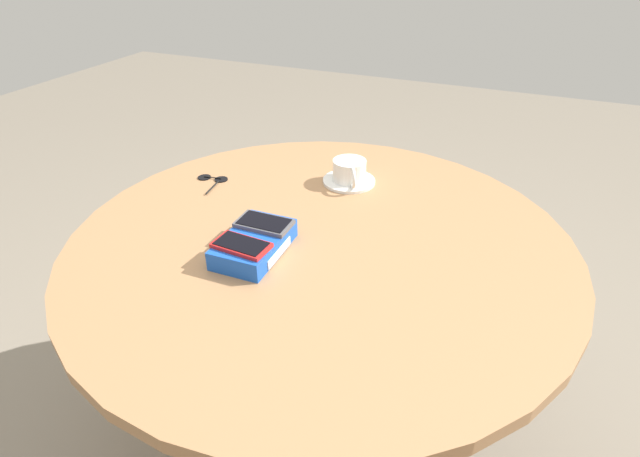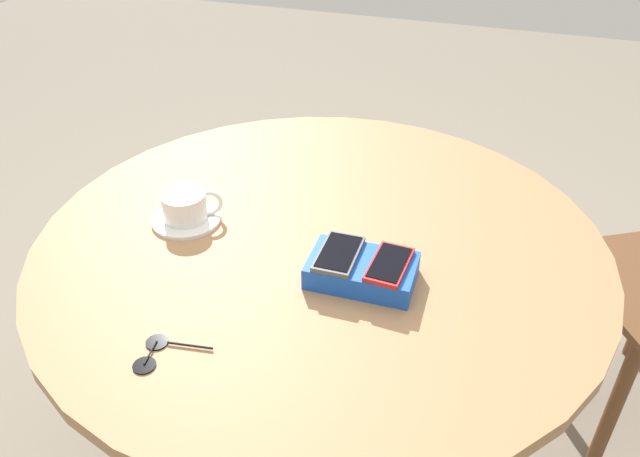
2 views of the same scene
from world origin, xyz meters
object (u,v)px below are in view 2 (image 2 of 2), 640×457
object	(u,v)px
saucer	(186,219)
coffee_cup	(186,205)
phone_gray	(339,254)
phone_red	(389,264)
phone_box	(362,270)
round_table	(320,278)
sunglasses	(156,353)

from	to	relation	value
saucer	coffee_cup	xyz separation A→B (m)	(-0.00, -0.00, 0.03)
phone_gray	phone_red	bearing A→B (deg)	178.99
phone_gray	saucer	bearing A→B (deg)	-11.31
phone_box	round_table	bearing A→B (deg)	-42.44
sunglasses	phone_gray	bearing A→B (deg)	-127.69
phone_box	phone_gray	xyz separation A→B (m)	(0.05, -0.00, 0.03)
phone_box	phone_gray	distance (m)	0.05
phone_box	phone_red	distance (m)	0.06
phone_red	phone_gray	world-z (taller)	same
phone_red	saucer	size ratio (longest dim) A/B	0.84
coffee_cup	sunglasses	world-z (taller)	coffee_cup
saucer	round_table	bearing A→B (deg)	-173.30
saucer	coffee_cup	bearing A→B (deg)	-149.77
phone_red	phone_gray	distance (m)	0.09
phone_gray	sunglasses	distance (m)	0.36
phone_box	coffee_cup	distance (m)	0.40
phone_red	saucer	bearing A→B (deg)	-9.18
phone_box	sunglasses	world-z (taller)	phone_box
phone_red	phone_gray	size ratio (longest dim) A/B	0.99
coffee_cup	sunglasses	bearing A→B (deg)	110.46
saucer	sunglasses	xyz separation A→B (m)	(-0.13, 0.35, -0.00)
saucer	sunglasses	distance (m)	0.38
phone_red	sunglasses	xyz separation A→B (m)	(0.31, 0.28, -0.05)
phone_gray	coffee_cup	world-z (taller)	coffee_cup
sunglasses	saucer	bearing A→B (deg)	-69.10
saucer	coffee_cup	size ratio (longest dim) A/B	1.24
phone_box	coffee_cup	world-z (taller)	coffee_cup
phone_box	saucer	bearing A→B (deg)	-10.25
round_table	saucer	size ratio (longest dim) A/B	7.96
round_table	phone_gray	distance (m)	0.20
phone_box	saucer	distance (m)	0.40
coffee_cup	phone_gray	bearing A→B (deg)	168.38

